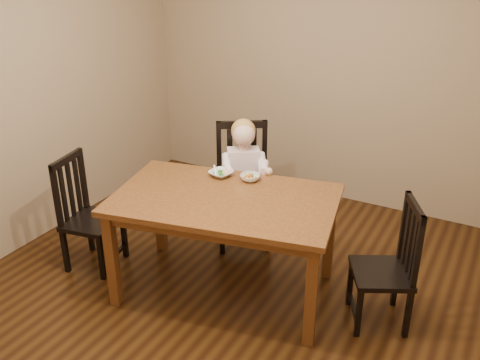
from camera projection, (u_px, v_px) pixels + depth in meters
The scene contains 9 objects.
room at pixel (233, 128), 3.60m from camera, with size 4.01×4.01×2.71m.
dining_table at pixel (225, 209), 3.91m from camera, with size 1.77×1.27×0.81m.
chair_child at pixel (243, 187), 4.71m from camera, with size 0.63×0.63×1.08m.
chair_left at pixel (87, 215), 4.36m from camera, with size 0.46×0.47×0.96m.
chair_right at pixel (389, 267), 3.69m from camera, with size 0.53×0.54×0.95m.
toddler at pixel (244, 172), 4.59m from camera, with size 0.36×0.45×0.62m, color white, non-canonical shape.
bowl_peas at pixel (221, 174), 4.20m from camera, with size 0.18×0.18×0.04m, color silver.
bowl_veg at pixel (250, 178), 4.13m from camera, with size 0.15×0.15×0.05m, color silver.
fork at pixel (215, 171), 4.19m from camera, with size 0.08×0.10×0.05m.
Camera 1 is at (1.67, -2.98, 2.54)m, focal length 40.00 mm.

